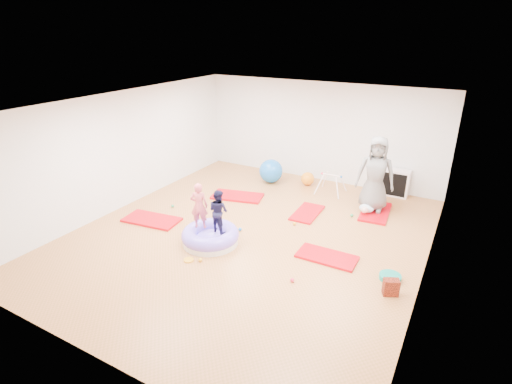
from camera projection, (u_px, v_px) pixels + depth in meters
The scene contains 19 objects.
room at pixel (249, 174), 8.08m from camera, with size 7.01×8.01×2.81m.
gym_mat_front_left at pixel (152, 220), 9.24m from camera, with size 1.29×0.65×0.05m, color #C90500.
gym_mat_mid_left at pixel (237, 196), 10.53m from camera, with size 1.31×0.65×0.05m, color #C90500.
gym_mat_center_back at pixel (307, 213), 9.59m from camera, with size 1.09×0.54×0.05m, color #C90500.
gym_mat_right at pixel (327, 257), 7.76m from camera, with size 1.15×0.57×0.05m, color #C90500.
gym_mat_rear_right at pixel (375, 212), 9.63m from camera, with size 1.26×0.63×0.05m, color #C90500.
inflatable_cushion at pixel (210, 236), 8.26m from camera, with size 1.19×1.19×0.38m.
child_pink at pixel (199, 203), 8.11m from camera, with size 0.36×0.24×0.99m, color #D7525D.
child_navy at pixel (218, 209), 7.98m from camera, with size 0.44×0.34×0.90m, color black.
adult_caregiver at pixel (376, 174), 9.38m from camera, with size 0.88×0.58×1.81m, color slate.
infant at pixel (366, 209), 9.49m from camera, with size 0.34×0.35×0.20m.
ball_pit_balls at pixel (258, 233), 8.63m from camera, with size 4.13×3.41×0.08m.
exercise_ball_blue at pixel (271, 171), 11.44m from camera, with size 0.67×0.67×0.67m, color blue.
exercise_ball_orange at pixel (308, 179), 11.29m from camera, with size 0.37×0.37×0.37m, color orange.
infant_play_gym at pixel (331, 181), 10.63m from camera, with size 0.71×0.67×0.54m.
cube_shelf at pixel (395, 183), 10.53m from camera, with size 0.71×0.35×0.71m.
balance_disc at pixel (390, 277), 7.09m from camera, with size 0.38×0.38×0.08m, color #0C8572.
backpack at pixel (391, 287), 6.65m from camera, with size 0.25×0.16×0.29m, color #A22A11.
yellow_toy at pixel (189, 260), 7.66m from camera, with size 0.19×0.19×0.03m, color gold.
Camera 1 is at (3.82, -6.57, 4.16)m, focal length 28.00 mm.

